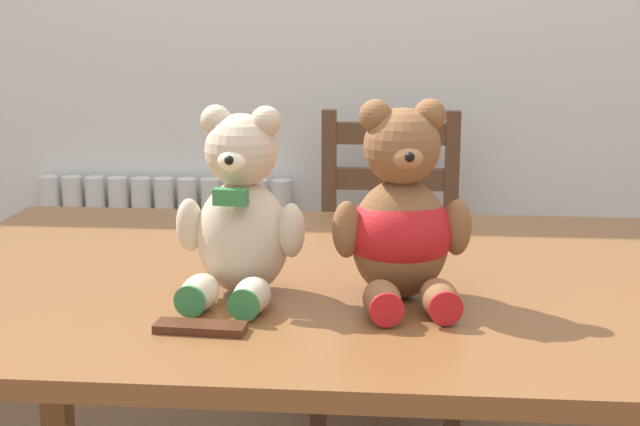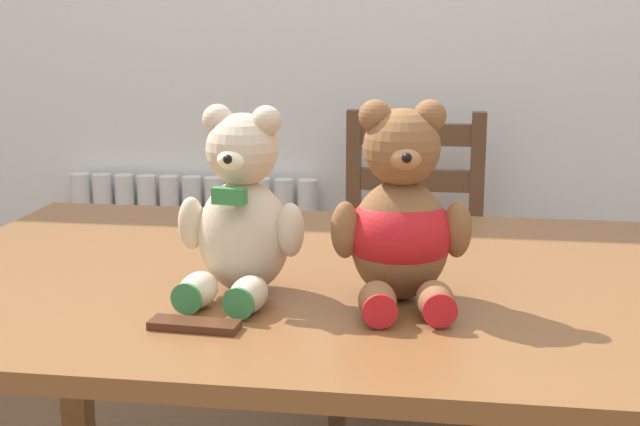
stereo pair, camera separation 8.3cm
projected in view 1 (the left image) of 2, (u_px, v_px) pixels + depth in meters
radiator at (168, 297)px, 2.76m from camera, size 0.79×0.10×0.68m
dining_table at (331, 322)px, 1.54m from camera, size 1.46×0.96×0.73m
wooden_chair_behind at (388, 277)px, 2.44m from camera, size 0.38×0.38×0.90m
teddy_bear_left at (241, 216)px, 1.38m from camera, size 0.21×0.22×0.30m
teddy_bear_right at (401, 221)px, 1.36m from camera, size 0.22×0.24×0.31m
chocolate_bar at (200, 328)px, 1.24m from camera, size 0.13×0.05×0.01m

